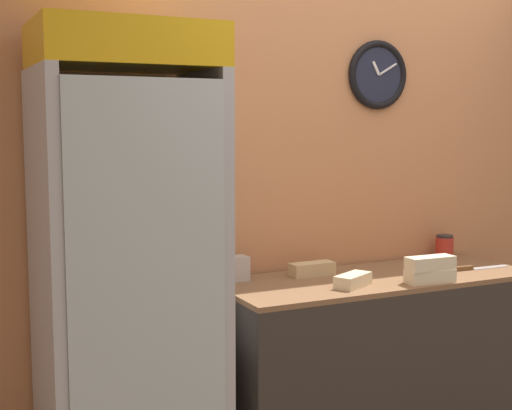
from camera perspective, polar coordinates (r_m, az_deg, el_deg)
wall_back at (r=3.90m, az=6.73°, el=2.42°), size 5.20×0.09×2.70m
prep_counter at (r=3.79m, az=9.50°, el=-12.02°), size 1.63×0.62×0.86m
beverage_cooler at (r=3.12m, az=-10.45°, el=-3.25°), size 0.74×0.61×2.03m
sandwich_stack_bottom at (r=3.56m, az=13.74°, el=-5.55°), size 0.25×0.11×0.06m
sandwich_stack_middle at (r=3.55m, az=13.77°, el=-4.53°), size 0.25×0.10×0.06m
sandwich_flat_left at (r=3.41m, az=7.76°, el=-6.00°), size 0.23×0.18×0.06m
sandwich_flat_right at (r=3.64m, az=4.51°, el=-5.13°), size 0.23×0.09×0.07m
chefs_knife at (r=3.95m, az=16.91°, el=-4.85°), size 0.36×0.05×0.02m
condiment_jar at (r=4.23m, az=14.84°, el=-3.24°), size 0.10×0.10×0.13m
napkin_dispenser at (r=3.51m, az=-1.57°, el=-5.10°), size 0.11×0.09×0.12m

